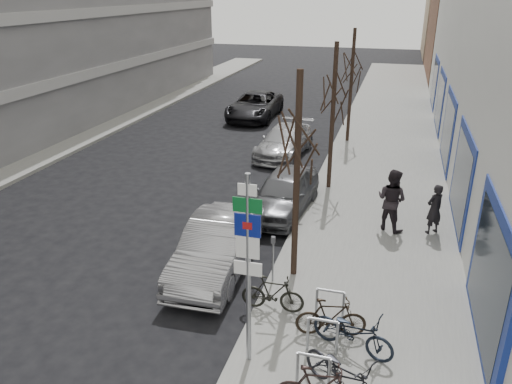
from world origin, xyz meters
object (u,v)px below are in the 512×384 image
Objects in this scene: parked_car_mid at (284,193)px; tree_far at (353,59)px; parked_car_front at (217,246)px; lane_car at (255,105)px; meter_front at (273,254)px; tree_near at (298,129)px; bike_far_curb at (344,371)px; meter_back at (332,138)px; highway_sign_pole at (248,261)px; parked_car_back at (284,141)px; bike_far_inner at (331,317)px; pedestrian_far at (392,199)px; meter_mid at (311,180)px; bike_mid_curb at (353,329)px; tree_mid at (335,82)px; bike_mid_inner at (273,293)px; pedestrian_near at (434,209)px; bike_rack at (323,332)px.

tree_far is at bearing 86.91° from parked_car_mid.
parked_car_front is 0.83× the size of lane_car.
meter_front is (-0.45, -13.50, -3.19)m from tree_far.
meter_front is 1.67m from parked_car_front.
lane_car is at bearing 100.40° from parked_car_front.
tree_near reaches higher than parked_car_front.
bike_far_curb is 8.56m from parked_car_mid.
meter_front is 1.00× the size of meter_back.
tree_far is 1.22× the size of parked_car_front.
tree_near is 18.07m from lane_car.
highway_sign_pole is 14.11m from parked_car_back.
pedestrian_far reaches higher than bike_far_inner.
bike_far_inner is (1.49, 1.21, -1.84)m from highway_sign_pole.
bike_mid_curb is at bearing -73.63° from meter_mid.
tree_mid is at bearing -3.81° from bike_far_inner.
bike_mid_curb is 0.98× the size of bike_far_curb.
bike_mid_inner is 0.97× the size of bike_far_inner.
bike_mid_curb is 4.61m from parked_car_front.
bike_mid_curb is at bearing -65.76° from parked_car_back.
highway_sign_pole is 3.39m from meter_front.
parked_car_mid is 4.86m from pedestrian_near.
bike_mid_inner is (0.31, -6.75, -0.31)m from meter_mid.
meter_front is at bearing -91.91° from tree_far.
bike_mid_inner is at bearing 56.69° from bike_far_inner.
tree_far is at bearing 86.78° from meter_mid.
meter_front is 2.53m from bike_far_inner.
meter_mid is (-0.45, -1.50, -3.19)m from tree_mid.
bike_far_inner is at bearing -70.23° from lane_car.
parked_car_mid is at bearing 53.95° from bike_far_curb.
bike_mid_curb is (1.80, -2.66, -3.41)m from tree_near.
bike_mid_inner is at bearing -90.55° from tree_far.
bike_rack is at bearing -85.68° from tree_far.
lane_car is at bearing 39.69° from bike_mid_curb.
bike_mid_inner is 0.34× the size of parked_car_front.
meter_front is (-0.45, -0.50, -3.19)m from tree_near.
bike_mid_curb is at bearing -55.93° from tree_near.
pedestrian_near reaches higher than bike_far_curb.
parked_car_front is (-1.63, 0.32, -0.17)m from meter_front.
meter_mid is at bearing 34.52° from bike_mid_curb.
parked_car_back is at bearing 36.96° from bike_mid_curb.
bike_rack is 0.41× the size of tree_mid.
pedestrian_far reaches higher than meter_back.
meter_mid is 7.51m from bike_far_inner.
meter_back is at bearing 90.00° from meter_front.
parked_car_back is at bearing 106.11° from bike_rack.
meter_back is 0.82× the size of bike_far_inner.
pedestrian_near is (2.43, 6.41, 0.29)m from bike_rack.
bike_rack is at bearing -41.85° from parked_car_front.
lane_car is at bearing 15.33° from bike_mid_inner.
meter_back is 0.28× the size of parked_car_back.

